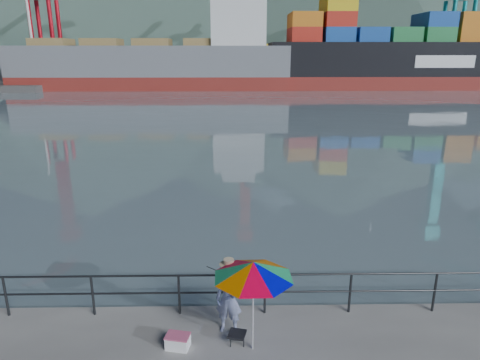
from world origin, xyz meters
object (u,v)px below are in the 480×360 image
(cooler_bag, at_px, (178,342))
(bulk_carrier, at_px, (162,63))
(beach_umbrella, at_px, (253,270))
(container_ship, at_px, (442,53))
(fisherman, at_px, (229,299))

(cooler_bag, bearing_deg, bulk_carrier, 110.63)
(beach_umbrella, distance_m, container_ship, 79.22)
(bulk_carrier, relative_size, container_ship, 0.82)
(fisherman, distance_m, bulk_carrier, 69.40)
(fisherman, height_order, cooler_bag, fisherman)
(fisherman, bearing_deg, container_ship, 74.97)
(beach_umbrella, bearing_deg, container_ship, 62.43)
(beach_umbrella, relative_size, cooler_bag, 4.49)
(beach_umbrella, height_order, bulk_carrier, bulk_carrier)
(container_ship, bearing_deg, fisherman, -118.08)
(fisherman, relative_size, cooler_bag, 3.41)
(beach_umbrella, bearing_deg, cooler_bag, 178.02)
(cooler_bag, relative_size, container_ship, 0.01)
(fisherman, distance_m, beach_umbrella, 1.28)
(fisherman, distance_m, cooler_bag, 1.37)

